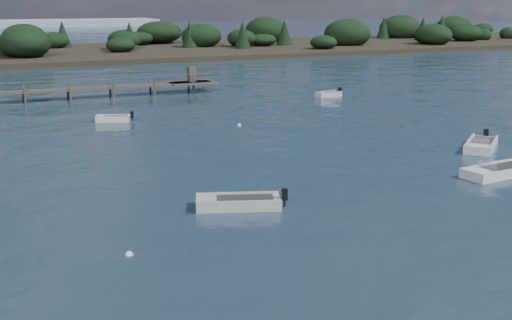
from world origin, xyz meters
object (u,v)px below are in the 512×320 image
dinghy_mid_white_a (498,173)px  tender_far_white (113,120)px  dinghy_mid_white_b (481,146)px  tender_far_grey_b (328,95)px  dinghy_mid_grey (238,205)px

dinghy_mid_white_a → tender_far_white: bearing=122.7°
tender_far_white → dinghy_mid_white_a: (16.41, -25.61, 0.00)m
dinghy_mid_white_b → tender_far_white: bearing=135.4°
dinghy_mid_white_a → tender_far_grey_b: size_ratio=1.57×
tender_far_grey_b → dinghy_mid_white_b: bearing=-96.4°
tender_far_white → dinghy_mid_white_a: bearing=-57.3°
dinghy_mid_grey → tender_far_grey_b: dinghy_mid_grey is taller
tender_far_grey_b → tender_far_white: bearing=-168.8°
tender_far_white → dinghy_mid_grey: 24.85m
dinghy_mid_white_b → tender_far_grey_b: 24.77m
dinghy_mid_grey → dinghy_mid_white_a: (15.74, -0.77, -0.00)m
dinghy_mid_grey → dinghy_mid_white_b: size_ratio=0.99×
dinghy_mid_white_a → tender_far_grey_b: bearing=77.5°
dinghy_mid_grey → tender_far_grey_b: 36.99m
dinghy_mid_white_b → dinghy_mid_white_a: 6.81m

